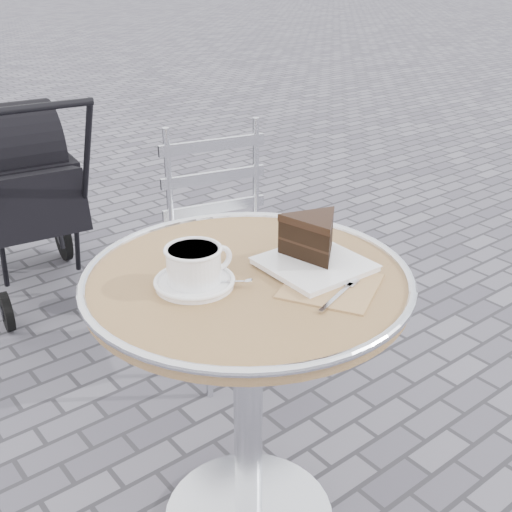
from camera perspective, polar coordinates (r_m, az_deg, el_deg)
cafe_table at (r=1.47m, az=-0.74°, el=-7.46°), size 0.72×0.72×0.74m
cappuccino_set at (r=1.33m, az=-5.45°, el=-1.13°), size 0.17×0.17×0.08m
cake_plate_set at (r=1.42m, az=5.19°, el=1.17°), size 0.27×0.33×0.11m
bistro_chair at (r=2.22m, az=-3.01°, el=3.25°), size 0.46×0.46×0.85m
baby_stroller at (r=2.90m, az=-19.98°, el=4.77°), size 0.51×0.92×0.92m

